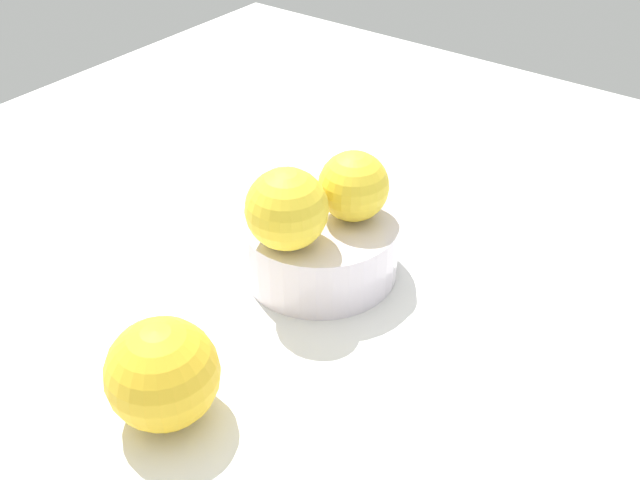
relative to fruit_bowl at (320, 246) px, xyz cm
name	(u,v)px	position (x,y,z in cm)	size (l,w,h in cm)	color
ground_plane	(320,278)	(0.00, 0.00, -3.72)	(110.00, 110.00, 2.00)	white
fruit_bowl	(320,246)	(0.00, 0.00, 0.00)	(14.22, 14.22, 5.69)	silver
orange_in_bowl_0	(354,186)	(2.05, 2.11, 6.10)	(6.25, 6.25, 6.25)	yellow
orange_in_bowl_1	(289,210)	(0.27, -4.58, 6.45)	(6.97, 6.97, 6.97)	yellow
orange_loose_0	(163,374)	(1.35, -20.56, 1.41)	(8.26, 8.26, 8.26)	yellow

